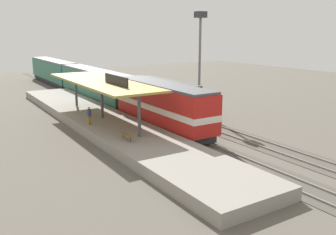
{
  "coord_description": "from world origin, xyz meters",
  "views": [
    {
      "loc": [
        -18.37,
        -34.23,
        9.48
      ],
      "look_at": [
        -1.38,
        -7.37,
        2.0
      ],
      "focal_mm": 39.17,
      "sensor_mm": 36.0,
      "label": 1
    }
  ],
  "objects_px": {
    "freight_car": "(164,95)",
    "light_mast": "(200,41)",
    "passenger_carriage_front": "(95,85)",
    "person_waiting": "(89,115)",
    "locomotive": "(162,105)",
    "passenger_carriage_rear": "(53,71)",
    "platform_bench": "(127,135)"
  },
  "relations": [
    {
      "from": "freight_car",
      "to": "light_mast",
      "type": "height_order",
      "value": "light_mast"
    },
    {
      "from": "passenger_carriage_front",
      "to": "person_waiting",
      "type": "height_order",
      "value": "passenger_carriage_front"
    },
    {
      "from": "locomotive",
      "to": "passenger_carriage_front",
      "type": "xyz_separation_m",
      "value": [
        0.0,
        18.0,
        -0.1
      ]
    },
    {
      "from": "freight_car",
      "to": "person_waiting",
      "type": "xyz_separation_m",
      "value": [
        -11.3,
        -4.97,
        -0.12
      ]
    },
    {
      "from": "passenger_carriage_front",
      "to": "light_mast",
      "type": "bearing_deg",
      "value": -60.2
    },
    {
      "from": "passenger_carriage_front",
      "to": "locomotive",
      "type": "bearing_deg",
      "value": -90.0
    },
    {
      "from": "freight_car",
      "to": "light_mast",
      "type": "bearing_deg",
      "value": -41.43
    },
    {
      "from": "person_waiting",
      "to": "light_mast",
      "type": "bearing_deg",
      "value": 8.42
    },
    {
      "from": "passenger_carriage_front",
      "to": "light_mast",
      "type": "distance_m",
      "value": 16.83
    },
    {
      "from": "locomotive",
      "to": "light_mast",
      "type": "bearing_deg",
      "value": 29.33
    },
    {
      "from": "freight_car",
      "to": "light_mast",
      "type": "distance_m",
      "value": 7.72
    },
    {
      "from": "passenger_carriage_front",
      "to": "passenger_carriage_rear",
      "type": "distance_m",
      "value": 20.8
    },
    {
      "from": "platform_bench",
      "to": "passenger_carriage_front",
      "type": "height_order",
      "value": "passenger_carriage_front"
    },
    {
      "from": "passenger_carriage_rear",
      "to": "platform_bench",
      "type": "bearing_deg",
      "value": -97.94
    },
    {
      "from": "locomotive",
      "to": "passenger_carriage_rear",
      "type": "relative_size",
      "value": 0.72
    },
    {
      "from": "passenger_carriage_front",
      "to": "person_waiting",
      "type": "bearing_deg",
      "value": -113.04
    },
    {
      "from": "locomotive",
      "to": "light_mast",
      "type": "relative_size",
      "value": 1.23
    },
    {
      "from": "platform_bench",
      "to": "person_waiting",
      "type": "bearing_deg",
      "value": 96.2
    },
    {
      "from": "platform_bench",
      "to": "light_mast",
      "type": "distance_m",
      "value": 17.74
    },
    {
      "from": "passenger_carriage_rear",
      "to": "freight_car",
      "type": "bearing_deg",
      "value": -81.72
    },
    {
      "from": "passenger_carriage_front",
      "to": "light_mast",
      "type": "relative_size",
      "value": 1.71
    },
    {
      "from": "locomotive",
      "to": "person_waiting",
      "type": "distance_m",
      "value": 7.09
    },
    {
      "from": "platform_bench",
      "to": "freight_car",
      "type": "distance_m",
      "value": 15.62
    },
    {
      "from": "passenger_carriage_front",
      "to": "light_mast",
      "type": "xyz_separation_m",
      "value": [
        7.8,
        -13.62,
        6.08
      ]
    },
    {
      "from": "platform_bench",
      "to": "person_waiting",
      "type": "xyz_separation_m",
      "value": [
        -0.7,
        6.48,
        0.51
      ]
    },
    {
      "from": "freight_car",
      "to": "person_waiting",
      "type": "height_order",
      "value": "freight_car"
    },
    {
      "from": "platform_bench",
      "to": "passenger_carriage_rear",
      "type": "distance_m",
      "value": 43.47
    },
    {
      "from": "passenger_carriage_front",
      "to": "freight_car",
      "type": "height_order",
      "value": "passenger_carriage_front"
    },
    {
      "from": "light_mast",
      "to": "person_waiting",
      "type": "distance_m",
      "value": 16.06
    },
    {
      "from": "locomotive",
      "to": "person_waiting",
      "type": "xyz_separation_m",
      "value": [
        -6.7,
        2.24,
        -0.56
      ]
    },
    {
      "from": "freight_car",
      "to": "passenger_carriage_rear",
      "type": "bearing_deg",
      "value": 98.28
    },
    {
      "from": "passenger_carriage_front",
      "to": "passenger_carriage_rear",
      "type": "height_order",
      "value": "same"
    }
  ]
}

